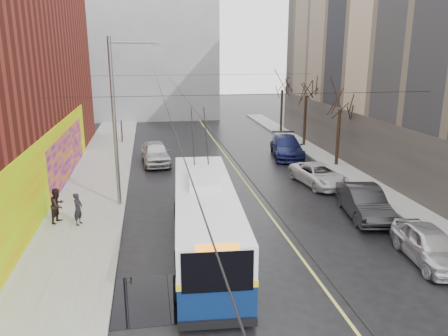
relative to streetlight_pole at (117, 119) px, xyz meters
The scene contains 20 objects.
ground 12.70m from the streetlight_pole, 58.46° to the right, with size 140.00×140.00×0.00m, color black.
sidewalk_left 5.50m from the streetlight_pole, 132.95° to the left, with size 4.00×60.00×0.15m, color gray.
sidewalk_right 16.00m from the streetlight_pole, ahead, with size 2.00×60.00×0.15m, color gray.
lane_line 9.89m from the streetlight_pole, 27.64° to the left, with size 0.12×50.00×0.01m, color #BFB74C.
building_far 35.24m from the streetlight_pole, 89.77° to the left, with size 20.50×12.10×18.00m.
streetlight_pole is the anchor object (origin of this frame).
catenary_wires 6.14m from the streetlight_pole, 52.95° to the left, with size 18.00×60.00×0.22m.
tree_near 16.28m from the streetlight_pole, 21.62° to the left, with size 3.20×3.20×6.40m.
tree_mid 19.96m from the streetlight_pole, 40.65° to the left, with size 3.20×3.20×6.68m.
tree_far 25.09m from the streetlight_pole, 52.88° to the left, with size 3.20×3.20×6.57m.
puddle 10.94m from the streetlight_pole, 82.14° to the right, with size 2.82×3.24×0.01m, color black.
pigeons_flying 4.00m from the streetlight_pole, ahead, with size 3.91×2.23×1.42m.
trolleybus 8.11m from the streetlight_pole, 59.07° to the right, with size 3.24×11.60×5.44m.
parked_car_a 15.92m from the streetlight_pole, 34.90° to the right, with size 1.73×4.29×1.46m, color silver.
parked_car_b 13.51m from the streetlight_pole, 16.84° to the right, with size 1.68×4.83×1.59m, color black.
parked_car_c 12.98m from the streetlight_pole, ahead, with size 2.20×4.78×1.33m, color silver.
parked_car_d 16.14m from the streetlight_pole, 37.34° to the left, with size 2.31×5.68×1.65m, color #171E50.
following_car 10.12m from the streetlight_pole, 77.63° to the left, with size 1.97×4.91×1.67m, color silver.
pedestrian_a 5.13m from the streetlight_pole, 125.30° to the right, with size 0.58×0.38×1.59m, color black.
pedestrian_b 5.32m from the streetlight_pole, 142.88° to the right, with size 0.84×0.66×1.74m, color black.
Camera 1 is at (-4.46, -13.35, 8.37)m, focal length 35.00 mm.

